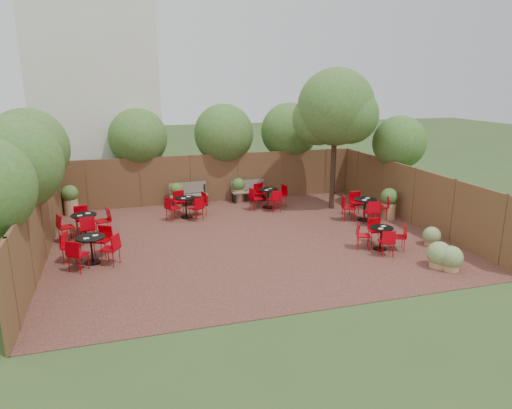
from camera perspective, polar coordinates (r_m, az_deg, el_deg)
name	(u,v)px	position (r m, az deg, el deg)	size (l,w,h in m)	color
ground	(249,239)	(14.79, -0.90, -4.34)	(80.00, 80.00, 0.00)	#354F23
courtyard_paving	(249,239)	(14.79, -0.90, -4.30)	(12.00, 10.00, 0.02)	#371E16
fence_back	(216,178)	(19.21, -4.97, 3.27)	(12.00, 0.08, 2.00)	#552F1F
fence_left	(41,226)	(14.17, -25.00, -2.43)	(0.08, 10.00, 2.00)	#552F1F
fence_right	(413,196)	(17.06, 18.87, 0.99)	(0.08, 10.00, 2.00)	#552F1F
neighbour_building	(98,102)	(21.46, -18.98, 11.85)	(5.00, 4.00, 8.00)	beige
overhang_foliage	(161,145)	(16.51, -11.63, 7.18)	(15.52, 10.71, 2.60)	#375F1F
courtyard_tree	(335,111)	(17.90, 9.79, 11.28)	(2.97, 2.90, 5.38)	black
park_bench_left	(188,194)	(18.76, -8.35, 1.31)	(1.55, 0.60, 0.94)	brown
park_bench_right	(248,190)	(19.27, -0.94, 1.75)	(1.44, 0.49, 0.88)	brown
bistro_tables	(229,217)	(15.59, -3.34, -1.55)	(11.21, 6.91, 0.92)	black
planters	(221,197)	(17.77, -4.40, 0.98)	(11.76, 4.58, 1.13)	#AE7E57
low_shrubs	(441,251)	(13.82, 21.90, -5.40)	(1.51, 2.34, 0.72)	#AE7E57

